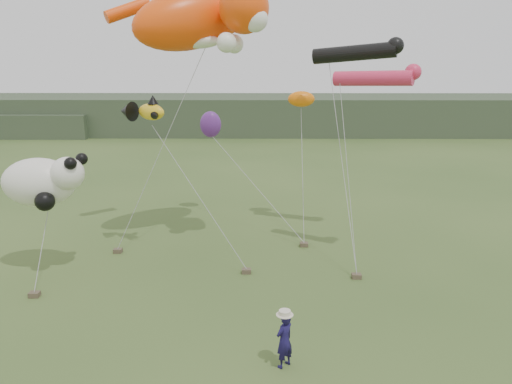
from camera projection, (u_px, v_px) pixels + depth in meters
ground at (239, 338)px, 14.62m from camera, size 120.00×120.00×0.00m
headland at (228, 115)px, 57.39m from camera, size 90.00×13.00×4.00m
festival_attendant at (284, 340)px, 13.06m from camera, size 0.66×0.66×1.54m
sandbag_anchors at (215, 266)px, 19.55m from camera, size 11.72×5.21×0.18m
cat_kite at (203, 18)px, 19.93m from camera, size 6.93×5.11×3.37m
fish_kite at (142, 111)px, 19.73m from camera, size 2.17×1.43×1.05m
tube_kites at (368, 61)px, 20.22m from camera, size 3.73×4.71×1.92m
panda_kite at (43, 181)px, 18.45m from camera, size 3.21×2.07×1.99m
misc_kites at (245, 115)px, 24.70m from camera, size 5.66×2.19×2.42m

